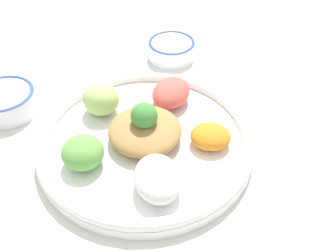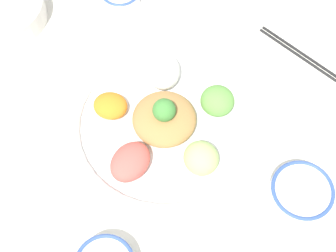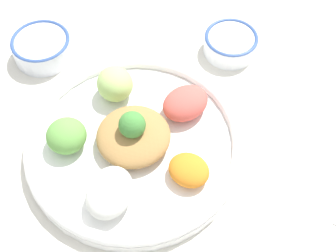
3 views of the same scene
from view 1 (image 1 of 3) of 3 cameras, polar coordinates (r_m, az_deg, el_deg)
name	(u,v)px [view 1 (image 1 of 3)]	position (r m, az deg, el deg)	size (l,w,h in m)	color
ground_plane	(138,150)	(0.71, -4.36, -3.46)	(2.40, 2.40, 0.00)	silver
salad_platter	(145,137)	(0.70, -3.41, -1.67)	(0.38, 0.38, 0.10)	white
sauce_bowl_red	(172,49)	(0.93, 0.52, 11.18)	(0.11, 0.11, 0.04)	white
sauce_bowl_dark	(5,101)	(0.83, -22.55, 3.41)	(0.12, 0.12, 0.05)	white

